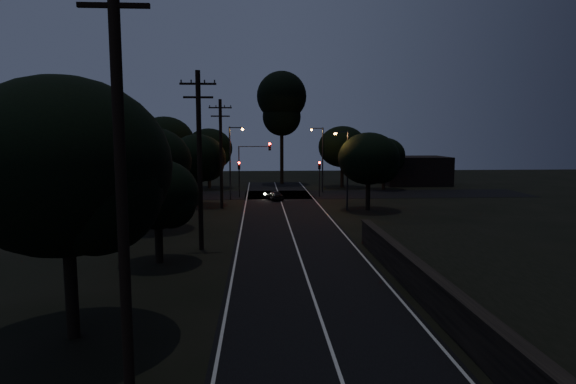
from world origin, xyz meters
TOP-DOWN VIEW (x-y plane):
  - ground at (0.00, 0.00)m, footprint 160.00×160.00m
  - road_surface at (0.00, 31.12)m, footprint 60.00×70.00m
  - retaining_wall at (7.74, 3.00)m, footprint 6.93×26.00m
  - utility_pole_near at (-6.00, -2.00)m, footprint 2.20×0.30m
  - utility_pole_mid at (-6.00, 15.00)m, footprint 2.20×0.30m
  - utility_pole_far at (-6.00, 32.00)m, footprint 2.20×0.30m
  - tree_left_a at (-8.74, 1.85)m, footprint 7.24×7.24m
  - tree_left_b at (-7.84, 11.91)m, footprint 4.59×4.59m
  - tree_left_c at (-10.28, 21.88)m, footprint 6.13×6.13m
  - tree_left_d at (-8.30, 33.89)m, footprint 5.67×5.67m
  - tree_far_nw at (-8.78, 49.87)m, footprint 6.29×6.29m
  - tree_far_w at (-13.74, 45.85)m, footprint 7.35×7.35m
  - tree_far_ne at (9.23, 49.87)m, footprint 6.56×6.56m
  - tree_far_e at (14.19, 46.89)m, footprint 5.32×5.32m
  - tree_right_a at (8.20, 29.88)m, footprint 5.79×5.79m
  - tall_pine at (1.00, 55.00)m, footprint 7.10×7.10m
  - building_left at (-20.00, 52.00)m, footprint 10.00×8.00m
  - building_right at (20.00, 53.00)m, footprint 9.00×7.00m
  - signal_left at (-4.60, 39.99)m, footprint 0.28×0.35m
  - signal_right at (4.60, 39.99)m, footprint 0.28×0.35m
  - signal_mast at (-2.91, 39.99)m, footprint 3.70×0.35m
  - streetlight_a at (-5.31, 38.00)m, footprint 1.66×0.26m
  - streetlight_b at (5.31, 44.00)m, footprint 1.66×0.26m
  - streetlight_c at (5.83, 30.00)m, footprint 1.46×0.26m
  - car at (-0.67, 37.42)m, footprint 2.19×3.33m

SIDE VIEW (x-z plane):
  - ground at x=0.00m, z-range 0.00..0.00m
  - road_surface at x=0.00m, z-range 0.00..0.03m
  - car at x=-0.67m, z-range 0.00..1.05m
  - retaining_wall at x=7.74m, z-range -0.18..1.42m
  - building_right at x=20.00m, z-range 0.00..4.00m
  - building_left at x=-20.00m, z-range 0.00..4.40m
  - signal_left at x=-4.60m, z-range 0.79..4.89m
  - signal_right at x=4.60m, z-range 0.79..4.89m
  - tree_left_b at x=-7.84m, z-range 0.86..6.69m
  - signal_mast at x=-2.91m, z-range 1.21..7.46m
  - streetlight_c at x=5.83m, z-range 0.60..8.10m
  - tree_far_e at x=14.19m, z-range 1.00..7.74m
  - streetlight_a at x=-5.31m, z-range 0.64..8.64m
  - streetlight_b at x=5.31m, z-range 0.64..8.64m
  - tree_left_d at x=-8.30m, z-range 1.06..8.26m
  - tree_right_a at x=8.20m, z-range 1.09..8.45m
  - tree_left_c at x=-10.28m, z-range 1.13..8.88m
  - tree_far_nw at x=-8.78m, z-range 1.17..9.14m
  - tree_far_ne at x=9.23m, z-range 1.22..9.51m
  - utility_pole_far at x=-6.00m, z-range 0.23..10.73m
  - utility_pole_mid at x=-6.00m, z-range 0.24..11.24m
  - tree_left_a at x=-8.74m, z-range 1.35..10.50m
  - tree_far_w at x=-13.74m, z-range 1.41..10.78m
  - utility_pole_near at x=-6.00m, z-range 0.25..12.25m
  - tall_pine at x=1.00m, z-range 3.57..19.72m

